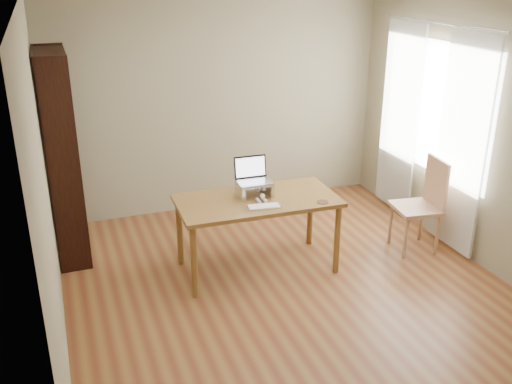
% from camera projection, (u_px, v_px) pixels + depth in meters
% --- Properties ---
extents(room, '(4.04, 4.54, 2.64)m').
position_uv_depth(room, '(298.00, 159.00, 4.81)').
color(room, brown).
rests_on(room, ground).
extents(bookshelf, '(0.30, 0.90, 2.10)m').
position_uv_depth(bookshelf, '(63.00, 157.00, 5.65)').
color(bookshelf, black).
rests_on(bookshelf, ground).
extents(curtains, '(0.03, 1.90, 2.25)m').
position_uv_depth(curtains, '(428.00, 129.00, 6.15)').
color(curtains, white).
rests_on(curtains, ground).
extents(desk, '(1.55, 0.81, 0.75)m').
position_uv_depth(desk, '(257.00, 207.00, 5.47)').
color(desk, brown).
rests_on(desk, ground).
extents(laptop_stand, '(0.32, 0.25, 0.13)m').
position_uv_depth(laptop_stand, '(254.00, 188.00, 5.47)').
color(laptop_stand, silver).
rests_on(laptop_stand, desk).
extents(laptop, '(0.33, 0.27, 0.23)m').
position_uv_depth(laptop, '(252.00, 175.00, 5.48)').
color(laptop, silver).
rests_on(laptop, laptop_stand).
extents(keyboard, '(0.32, 0.17, 0.02)m').
position_uv_depth(keyboard, '(264.00, 207.00, 5.23)').
color(keyboard, silver).
rests_on(keyboard, desk).
extents(coaster, '(0.11, 0.11, 0.01)m').
position_uv_depth(coaster, '(323.00, 202.00, 5.35)').
color(coaster, '#50311B').
rests_on(coaster, desk).
extents(cat, '(0.24, 0.48, 0.15)m').
position_uv_depth(cat, '(255.00, 188.00, 5.51)').
color(cat, '#453C36').
rests_on(cat, desk).
extents(chair, '(0.49, 0.49, 1.00)m').
position_uv_depth(chair, '(423.00, 201.00, 5.92)').
color(chair, tan).
rests_on(chair, ground).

